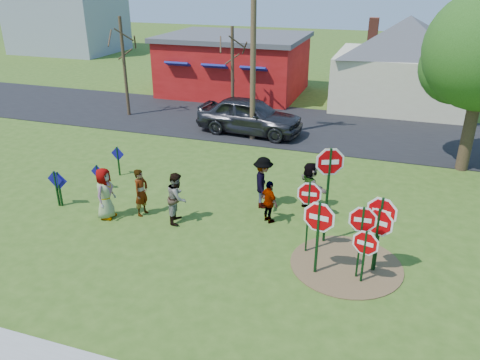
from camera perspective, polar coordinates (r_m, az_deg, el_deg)
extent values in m
plane|color=#365618|center=(15.72, -3.27, -5.42)|extent=(120.00, 120.00, 0.00)
cube|color=black|center=(25.90, 6.18, 6.59)|extent=(120.00, 7.50, 0.04)
cylinder|color=brown|center=(14.00, 12.80, -10.03)|extent=(3.20, 3.20, 0.03)
cube|color=maroon|center=(33.02, -0.67, 13.69)|extent=(9.00, 7.00, 3.60)
cube|color=#4C4C51|center=(32.73, -0.69, 17.05)|extent=(9.40, 7.40, 0.30)
cube|color=navy|center=(30.59, -7.53, 13.81)|extent=(1.60, 0.78, 0.45)
cube|color=navy|center=(29.59, -3.03, 13.63)|extent=(1.60, 0.78, 0.45)
cube|color=navy|center=(28.79, 1.74, 13.36)|extent=(1.60, 0.78, 0.45)
cube|color=beige|center=(31.28, 19.14, 11.45)|extent=(8.00, 7.00, 3.20)
pyramid|color=#4C4C51|center=(30.76, 20.13, 18.34)|extent=(9.40, 9.40, 2.20)
cube|color=brown|center=(29.89, 15.93, 17.17)|extent=(0.55, 0.55, 1.40)
cube|color=brown|center=(31.91, 23.64, 16.52)|extent=(0.55, 0.55, 1.40)
cube|color=#8C939E|center=(54.20, -20.39, 18.69)|extent=(10.00, 8.00, 8.00)
cube|color=black|center=(12.96, 9.42, -7.08)|extent=(0.07, 0.09, 2.19)
cylinder|color=white|center=(12.64, 9.62, -4.50)|extent=(1.18, 0.18, 1.19)
cylinder|color=#B60106|center=(12.64, 9.62, -4.50)|extent=(1.02, 0.16, 1.03)
cube|color=white|center=(12.64, 9.62, -4.50)|extent=(0.52, 0.08, 0.15)
cube|color=black|center=(14.26, 10.56, -2.04)|extent=(0.09, 0.10, 3.11)
cylinder|color=white|center=(13.80, 10.91, 2.19)|extent=(1.07, 0.47, 1.16)
cylinder|color=#B60106|center=(13.80, 10.91, 2.19)|extent=(0.93, 0.41, 1.00)
cube|color=white|center=(13.80, 10.91, 2.19)|extent=(0.47, 0.21, 0.14)
cylinder|color=gold|center=(13.80, 10.91, 2.19)|extent=(1.07, 0.47, 1.16)
cube|color=black|center=(13.01, 14.40, -7.49)|extent=(0.06, 0.07, 2.17)
cylinder|color=white|center=(12.66, 14.73, -4.70)|extent=(1.00, 0.08, 1.00)
cylinder|color=#B60106|center=(12.66, 14.73, -4.70)|extent=(0.87, 0.07, 0.87)
cube|color=white|center=(12.66, 14.73, -4.70)|extent=(0.44, 0.03, 0.12)
cube|color=black|center=(13.39, 16.52, -6.50)|extent=(0.08, 0.09, 2.28)
cylinder|color=white|center=(13.05, 16.89, -3.75)|extent=(1.11, 0.29, 1.14)
cylinder|color=#B60106|center=(13.05, 16.89, -3.75)|extent=(0.96, 0.26, 0.98)
cube|color=white|center=(13.05, 16.89, -3.75)|extent=(0.49, 0.13, 0.14)
cylinder|color=gold|center=(13.05, 16.89, -3.75)|extent=(1.11, 0.28, 1.14)
cube|color=black|center=(13.01, 14.85, -9.08)|extent=(0.06, 0.07, 1.57)
cylinder|color=white|center=(12.78, 15.05, -7.44)|extent=(0.95, 0.23, 0.97)
cylinder|color=#B60106|center=(12.78, 15.05, -7.44)|extent=(0.82, 0.20, 0.83)
cube|color=white|center=(12.78, 15.05, -7.44)|extent=(0.42, 0.10, 0.12)
cube|color=black|center=(13.45, 16.26, -7.10)|extent=(0.08, 0.09, 1.96)
cylinder|color=white|center=(13.18, 16.55, -4.96)|extent=(1.07, 0.39, 1.12)
cylinder|color=#B60106|center=(13.18, 16.55, -4.96)|extent=(0.92, 0.34, 0.97)
cube|color=white|center=(13.18, 16.55, -4.96)|extent=(0.47, 0.17, 0.14)
cylinder|color=gold|center=(13.18, 16.55, -4.96)|extent=(1.07, 0.38, 1.12)
cube|color=black|center=(13.84, 8.25, -4.63)|extent=(0.06, 0.07, 2.28)
cylinder|color=white|center=(13.49, 8.45, -1.67)|extent=(0.96, 0.09, 0.96)
cylinder|color=#B60106|center=(13.49, 8.45, -1.67)|extent=(0.83, 0.09, 0.83)
cube|color=white|center=(13.49, 8.45, -1.67)|extent=(0.42, 0.04, 0.12)
cube|color=black|center=(17.81, -21.13, -1.06)|extent=(0.06, 0.07, 1.31)
cube|color=#0F0B69|center=(17.68, -21.29, -0.08)|extent=(0.69, 0.11, 0.69)
cube|color=black|center=(17.86, -21.44, -1.00)|extent=(0.05, 0.06, 1.34)
cube|color=#0F0B69|center=(17.71, -21.61, 0.07)|extent=(0.65, 0.03, 0.65)
cube|color=black|center=(18.75, -16.92, 0.30)|extent=(0.05, 0.05, 1.01)
cube|color=#0F0B69|center=(18.66, -17.00, 0.97)|extent=(0.57, 0.03, 0.57)
cube|color=black|center=(19.81, -14.60, 2.22)|extent=(0.05, 0.06, 1.24)
cube|color=#0F0B69|center=(19.70, -14.70, 3.12)|extent=(0.61, 0.06, 0.61)
imported|color=#404F85|center=(16.37, -16.15, -1.59)|extent=(0.63, 0.92, 1.81)
imported|color=#217E6B|center=(16.31, -11.95, -1.48)|extent=(0.48, 0.66, 1.68)
imported|color=#945932|center=(15.64, -7.67, -2.14)|extent=(0.84, 0.98, 1.76)
imported|color=#2E2F33|center=(16.46, 2.82, -0.33)|extent=(1.01, 1.36, 1.88)
imported|color=#4F2B54|center=(15.54, 3.58, -2.69)|extent=(0.90, 0.84, 1.49)
imported|color=#225A3C|center=(16.49, 8.52, -0.74)|extent=(1.42, 1.61, 1.77)
imported|color=#2A2A2F|center=(24.25, 1.20, 7.85)|extent=(5.63, 2.69, 1.86)
cylinder|color=#4C3823|center=(22.67, 1.62, 15.40)|extent=(0.27, 0.27, 8.65)
cylinder|color=#382819|center=(21.54, 26.25, 6.08)|extent=(0.50, 0.50, 3.97)
sphere|color=#1D4312|center=(21.67, 24.96, 12.37)|extent=(3.07, 3.07, 3.07)
cylinder|color=#382819|center=(27.92, -13.89, 13.14)|extent=(0.18, 0.18, 5.54)
cylinder|color=#382819|center=(27.25, -0.92, 13.01)|extent=(0.18, 0.18, 5.03)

